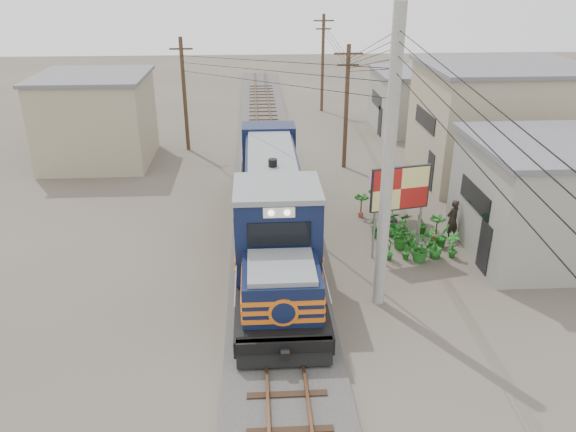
{
  "coord_description": "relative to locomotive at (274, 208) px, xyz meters",
  "views": [
    {
      "loc": [
        -0.7,
        -17.16,
        10.89
      ],
      "look_at": [
        0.48,
        2.21,
        2.2
      ],
      "focal_mm": 35.0,
      "sensor_mm": 36.0,
      "label": 1
    }
  ],
  "objects": [
    {
      "name": "wooden_pole_far",
      "position": [
        4.8,
        23.95,
        2.18
      ],
      "size": [
        1.6,
        0.24,
        7.5
      ],
      "color": "#4C3826",
      "rests_on": "ground"
    },
    {
      "name": "shophouse_front",
      "position": [
        11.5,
        -1.05,
        0.61
      ],
      "size": [
        7.35,
        6.3,
        4.7
      ],
      "color": "gray",
      "rests_on": "ground"
    },
    {
      "name": "power_lines",
      "position": [
        -0.14,
        4.45,
        5.81
      ],
      "size": [
        9.65,
        19.0,
        3.3
      ],
      "color": "black",
      "rests_on": "ground"
    },
    {
      "name": "wooden_pole_mid",
      "position": [
        4.5,
        9.95,
        1.93
      ],
      "size": [
        1.6,
        0.24,
        7.0
      ],
      "color": "#4C3826",
      "rests_on": "ground"
    },
    {
      "name": "plant_nursery",
      "position": [
        5.71,
        -0.61,
        -1.24
      ],
      "size": [
        3.46,
        3.23,
        1.12
      ],
      "color": "#1E661D",
      "rests_on": "ground"
    },
    {
      "name": "market_umbrella",
      "position": [
        5.58,
        2.24,
        0.63
      ],
      "size": [
        3.12,
        3.12,
        2.71
      ],
      "rotation": [
        0.0,
        0.0,
        -0.33
      ],
      "color": "black",
      "rests_on": "ground"
    },
    {
      "name": "billboard",
      "position": [
        4.93,
        -1.07,
        1.07
      ],
      "size": [
        2.44,
        0.63,
        3.81
      ],
      "rotation": [
        0.0,
        0.0,
        0.21
      ],
      "color": "#99999E",
      "rests_on": "ground"
    },
    {
      "name": "vendor",
      "position": [
        7.68,
        0.22,
        -0.84
      ],
      "size": [
        0.79,
        0.69,
        1.81
      ],
      "primitive_type": "imported",
      "rotation": [
        0.0,
        0.0,
        3.63
      ],
      "color": "black",
      "rests_on": "ground"
    },
    {
      "name": "wooden_pole_left",
      "position": [
        -5.0,
        13.95,
        1.93
      ],
      "size": [
        1.6,
        0.24,
        7.0
      ],
      "color": "#4C3826",
      "rests_on": "ground"
    },
    {
      "name": "shophouse_left",
      "position": [
        -10.0,
        11.95,
        0.86
      ],
      "size": [
        6.3,
        6.3,
        5.2
      ],
      "color": "gray",
      "rests_on": "ground"
    },
    {
      "name": "shophouse_back",
      "position": [
        11.0,
        17.95,
        0.36
      ],
      "size": [
        6.3,
        6.3,
        4.2
      ],
      "color": "gray",
      "rests_on": "ground"
    },
    {
      "name": "ballast",
      "position": [
        0.0,
        5.95,
        -1.67
      ],
      "size": [
        3.6,
        70.0,
        0.16
      ],
      "primitive_type": "cube",
      "color": "#595651",
      "rests_on": "ground"
    },
    {
      "name": "ground",
      "position": [
        0.0,
        -4.05,
        -1.75
      ],
      "size": [
        120.0,
        120.0,
        0.0
      ],
      "primitive_type": "plane",
      "color": "#473F35",
      "rests_on": "ground"
    },
    {
      "name": "track",
      "position": [
        0.0,
        5.95,
        -1.49
      ],
      "size": [
        1.15,
        70.0,
        0.12
      ],
      "color": "#51331E",
      "rests_on": "ground"
    },
    {
      "name": "locomotive",
      "position": [
        0.0,
        0.0,
        0.0
      ],
      "size": [
        2.98,
        16.22,
        4.02
      ],
      "color": "black",
      "rests_on": "ground"
    },
    {
      "name": "shophouse_mid",
      "position": [
        12.5,
        7.95,
        1.36
      ],
      "size": [
        8.4,
        7.35,
        6.2
      ],
      "color": "gray",
      "rests_on": "ground"
    },
    {
      "name": "utility_pole_main",
      "position": [
        3.5,
        -4.55,
        3.25
      ],
      "size": [
        0.4,
        0.4,
        10.0
      ],
      "color": "#9E9B93",
      "rests_on": "ground"
    }
  ]
}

